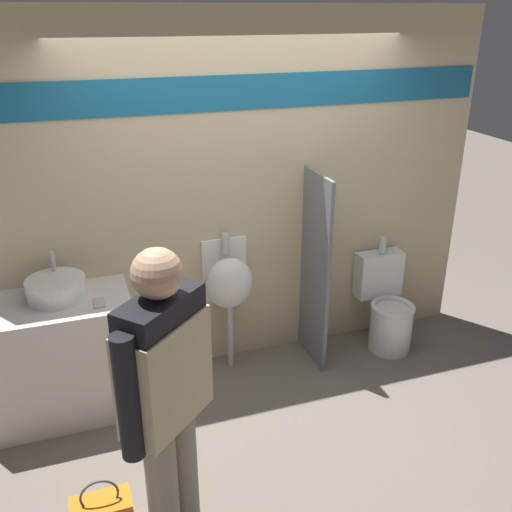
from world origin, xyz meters
The scene contains 9 objects.
ground_plane centered at (0.00, 0.00, 0.00)m, with size 16.00×16.00×0.00m, color #70665B.
display_wall centered at (0.00, 0.60, 1.36)m, with size 3.96×0.07×2.70m.
sink_counter centered at (-1.41, 0.27, 0.43)m, with size 1.03×0.59×0.87m.
sink_basin centered at (-1.36, 0.33, 0.94)m, with size 0.40×0.40×0.28m.
cell_phone centered at (-1.10, 0.15, 0.87)m, with size 0.07×0.14×0.01m.
divider_near_counter centered at (0.54, 0.33, 0.78)m, with size 0.03×0.48×1.56m.
urinal_near_counter centered at (-0.13, 0.44, 0.73)m, with size 0.37×0.28×1.11m.
toilet centered at (1.21, 0.30, 0.34)m, with size 0.40×0.53×0.93m.
person_in_vest centered at (-0.89, -1.12, 1.01)m, with size 0.49×0.48×1.74m.
Camera 1 is at (-1.20, -3.34, 2.67)m, focal length 40.00 mm.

